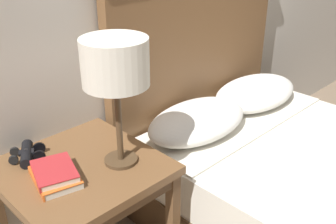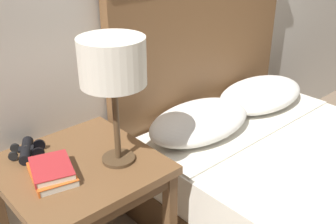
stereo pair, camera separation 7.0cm
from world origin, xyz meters
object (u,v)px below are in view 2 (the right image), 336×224
object	(u,v)px
table_lamp	(112,65)
book_stacked_on_top	(51,168)
book_on_nightstand	(52,174)
nightstand	(80,180)
binoculars_pair	(27,150)
bed	(323,193)

from	to	relation	value
table_lamp	book_stacked_on_top	xyz separation A→B (m)	(-0.25, 0.07, -0.36)
table_lamp	book_on_nightstand	world-z (taller)	table_lamp
nightstand	book_stacked_on_top	size ratio (longest dim) A/B	2.70
table_lamp	book_on_nightstand	bearing A→B (deg)	164.84
table_lamp	book_stacked_on_top	size ratio (longest dim) A/B	2.26
table_lamp	book_stacked_on_top	world-z (taller)	table_lamp
book_on_nightstand	binoculars_pair	world-z (taller)	binoculars_pair
table_lamp	book_on_nightstand	xyz separation A→B (m)	(-0.25, 0.07, -0.38)
table_lamp	binoculars_pair	distance (m)	0.53
bed	binoculars_pair	xyz separation A→B (m)	(-1.07, 0.76, 0.33)
bed	book_stacked_on_top	bearing A→B (deg)	152.72
book_on_nightstand	binoculars_pair	bearing A→B (deg)	90.16
bed	book_stacked_on_top	size ratio (longest dim) A/B	8.64
book_on_nightstand	bed	bearing A→B (deg)	-27.12
book_stacked_on_top	table_lamp	bearing A→B (deg)	-15.90
nightstand	table_lamp	world-z (taller)	table_lamp
nightstand	binoculars_pair	xyz separation A→B (m)	(-0.12, 0.19, 0.10)
table_lamp	binoculars_pair	bearing A→B (deg)	132.40
nightstand	table_lamp	xyz separation A→B (m)	(0.13, -0.09, 0.47)
nightstand	bed	size ratio (longest dim) A/B	0.31
bed	table_lamp	xyz separation A→B (m)	(-0.82, 0.48, 0.71)
bed	book_stacked_on_top	world-z (taller)	bed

